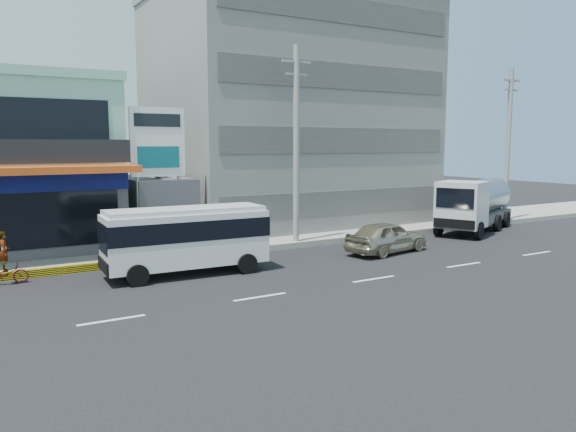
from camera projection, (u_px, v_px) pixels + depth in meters
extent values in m
plane|color=black|center=(260.00, 297.00, 19.24)|extent=(120.00, 120.00, 0.00)
cube|color=gray|center=(259.00, 240.00, 29.85)|extent=(70.00, 5.00, 0.30)
cube|color=gray|center=(287.00, 116.00, 36.19)|extent=(16.00, 12.00, 14.00)
cube|color=#45464A|center=(152.00, 211.00, 29.24)|extent=(3.00, 6.00, 3.50)
cylinder|color=slate|center=(157.00, 177.00, 28.15)|extent=(1.50, 1.50, 0.15)
cylinder|color=gray|center=(138.00, 187.00, 25.90)|extent=(0.16, 0.16, 6.50)
cylinder|color=gray|center=(179.00, 185.00, 26.91)|extent=(0.16, 0.16, 6.50)
cube|color=white|center=(157.00, 142.00, 26.14)|extent=(2.60, 0.18, 3.20)
cylinder|color=#999993|center=(296.00, 148.00, 27.95)|extent=(0.30, 0.30, 10.00)
cube|color=#999993|center=(296.00, 62.00, 27.40)|extent=(1.60, 0.12, 0.12)
cube|color=#999993|center=(296.00, 74.00, 27.48)|extent=(1.20, 0.10, 0.10)
cylinder|color=#999993|center=(508.00, 147.00, 36.06)|extent=(0.30, 0.30, 10.00)
cube|color=#999993|center=(511.00, 80.00, 35.52)|extent=(1.60, 0.12, 0.12)
cube|color=#999993|center=(511.00, 90.00, 35.60)|extent=(1.20, 0.10, 0.10)
cube|color=silver|center=(186.00, 239.00, 22.38)|extent=(6.49, 2.33, 2.10)
cube|color=black|center=(186.00, 228.00, 22.33)|extent=(6.54, 2.37, 0.78)
cube|color=silver|center=(186.00, 210.00, 22.24)|extent=(6.30, 2.13, 0.18)
cylinder|color=black|center=(138.00, 275.00, 20.62)|extent=(0.83, 0.30, 0.82)
cylinder|color=black|center=(126.00, 265.00, 22.38)|extent=(0.83, 0.30, 0.82)
cylinder|color=black|center=(247.00, 264.00, 22.66)|extent=(0.83, 0.30, 0.82)
cylinder|color=black|center=(228.00, 255.00, 24.42)|extent=(0.83, 0.30, 0.82)
imported|color=#C2B694|center=(387.00, 237.00, 26.94)|extent=(4.77, 2.58, 1.54)
cube|color=silver|center=(462.00, 205.00, 31.39)|extent=(3.15, 3.15, 2.58)
cube|color=#595956|center=(476.00, 218.00, 33.78)|extent=(8.13, 5.25, 0.50)
cylinder|color=gray|center=(481.00, 197.00, 34.43)|extent=(5.92, 4.18, 2.08)
cylinder|color=black|center=(479.00, 231.00, 30.59)|extent=(1.03, 0.68, 0.99)
cylinder|color=black|center=(439.00, 227.00, 31.89)|extent=(1.03, 0.68, 0.99)
cylinder|color=black|center=(497.00, 223.00, 33.57)|extent=(1.03, 0.68, 0.99)
cylinder|color=black|center=(459.00, 220.00, 34.87)|extent=(1.03, 0.68, 0.99)
cylinder|color=black|center=(506.00, 219.00, 35.27)|extent=(1.03, 0.68, 0.99)
cylinder|color=black|center=(470.00, 217.00, 36.56)|extent=(1.03, 0.68, 0.99)
imported|color=#56100C|center=(5.00, 274.00, 20.90)|extent=(1.59, 0.60, 0.82)
imported|color=#66594C|center=(4.00, 251.00, 20.79)|extent=(0.38, 0.56, 1.51)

